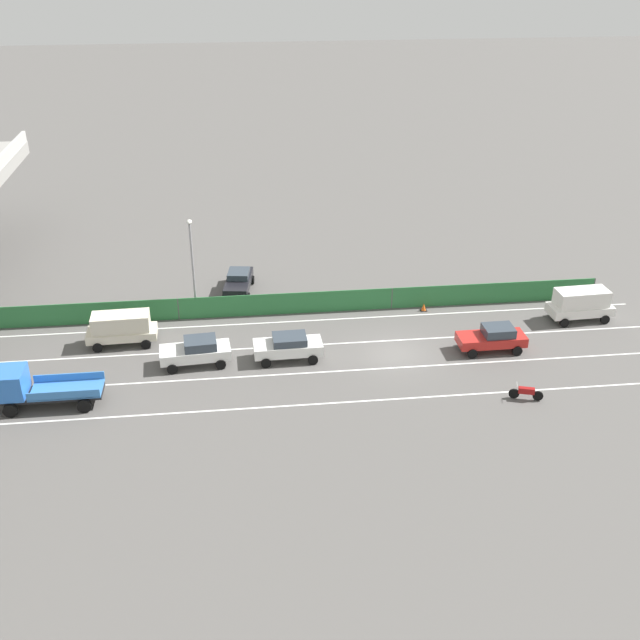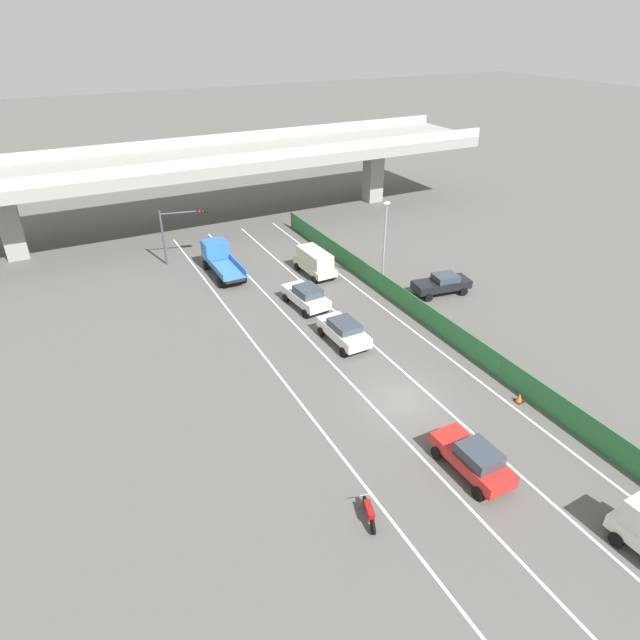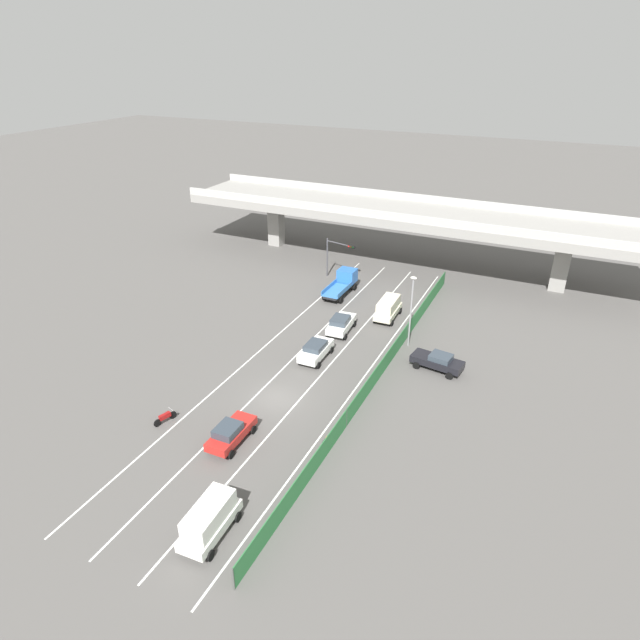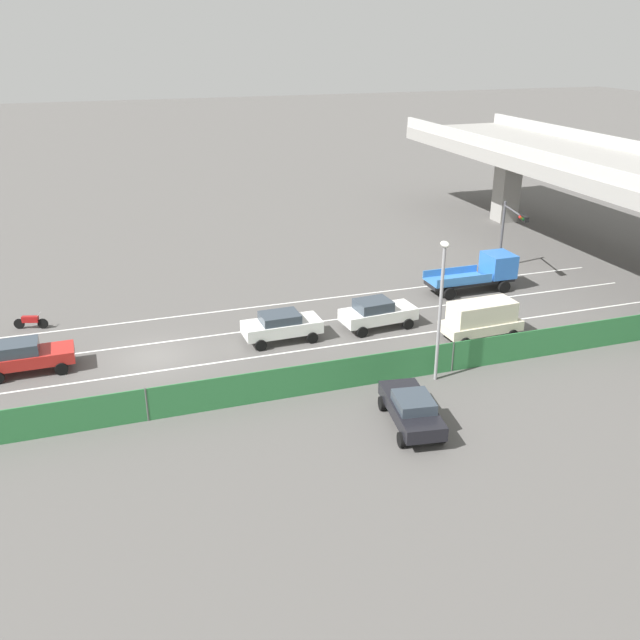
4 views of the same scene
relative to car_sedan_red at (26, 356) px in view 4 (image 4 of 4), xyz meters
The scene contains 16 objects.
ground_plane 6.30m from the car_sedan_red, 87.77° to the left, with size 300.00×300.00×0.00m, color #565451.
lane_line_left_edge 13.70m from the car_sedan_red, 111.32° to the left, with size 0.14×49.01×0.01m, color silver.
lane_line_mid_left 12.86m from the car_sedan_red, 96.69° to the left, with size 0.14×49.01×0.01m, color silver.
lane_line_mid_right 12.92m from the car_sedan_red, 81.16° to the left, with size 0.14×49.01×0.01m, color silver.
lane_line_right_edge 13.89m from the car_sedan_red, 66.81° to the left, with size 0.14×49.01×0.01m, color silver.
green_fence 14.39m from the car_sedan_red, 62.24° to the left, with size 0.10×45.11×1.59m.
car_sedan_red is the anchor object (origin of this frame).
car_hatchback_white 18.81m from the car_sedan_red, 88.80° to the left, with size 2.30×4.46×1.72m.
car_sedan_white 13.11m from the car_sedan_red, 88.34° to the left, with size 2.08×4.33×1.63m.
car_van_cream 23.98m from the car_sedan_red, 81.41° to the left, with size 2.15×4.52×2.14m.
flatbed_truck_blue 28.21m from the car_sedan_red, 96.65° to the left, with size 2.26×5.91×2.37m.
motorcycle 5.85m from the car_sedan_red, behind, with size 0.79×1.89×0.93m.
parked_sedan_dark 19.31m from the car_sedan_red, 55.99° to the left, with size 4.69×2.47×1.56m.
traffic_light 31.78m from the car_sedan_red, 99.95° to the left, with size 4.05×1.18×4.85m.
street_lamp 20.65m from the car_sedan_red, 69.20° to the left, with size 0.60×0.36×7.06m.
traffic_cone 6.84m from the car_sedan_red, 26.45° to the left, with size 0.47×0.47×0.55m.
Camera 4 is at (33.75, -2.18, 15.88)m, focal length 38.63 mm.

